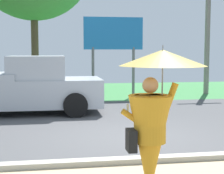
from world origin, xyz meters
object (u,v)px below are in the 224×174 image
Objects in this scene: monk_pedestrian at (154,115)px; pickup_truck at (22,87)px; roadside_billboard at (113,39)px; utility_pole at (208,23)px.

pickup_truck is at bearing 105.01° from monk_pedestrian.
monk_pedestrian is 7.71m from pickup_truck.
roadside_billboard reaches higher than monk_pedestrian.
utility_pole is 1.80× the size of roadside_billboard.
utility_pole reaches higher than pickup_truck.
monk_pedestrian is 0.41× the size of pickup_truck.
roadside_billboard is at bearing 80.57° from monk_pedestrian.
roadside_billboard is (3.61, 3.56, 1.68)m from pickup_truck.
pickup_truck is 9.52m from utility_pole.
roadside_billboard reaches higher than pickup_truck.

